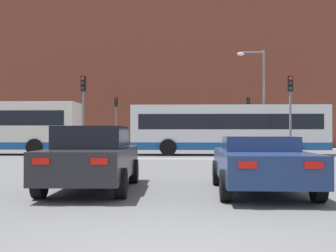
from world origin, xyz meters
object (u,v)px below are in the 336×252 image
object	(u,v)px
traffic_light_near_right	(290,103)
traffic_light_far_right	(248,114)
traffic_light_near_left	(83,103)
street_lamp_junction	(259,90)
pedestrian_walking_west	(281,136)
pedestrian_walking_east	(235,138)
pedestrian_waiting	(171,137)
traffic_light_far_left	(116,114)
bus_crossing_lead	(228,129)
car_roadster_right	(260,163)
car_saloon_left	(93,158)

from	to	relation	value
traffic_light_near_right	traffic_light_far_right	xyz separation A→B (m)	(-0.28, 12.27, -0.03)
traffic_light_near_left	street_lamp_junction	bearing A→B (deg)	28.77
pedestrian_walking_west	traffic_light_near_left	bearing A→B (deg)	-130.80
traffic_light_far_right	pedestrian_walking_east	distance (m)	2.80
traffic_light_near_right	street_lamp_junction	bearing A→B (deg)	95.84
pedestrian_waiting	pedestrian_walking_east	xyz separation A→B (m)	(5.48, 0.66, -0.03)
pedestrian_waiting	traffic_light_near_right	bearing A→B (deg)	-139.30
traffic_light_far_left	street_lamp_junction	size ratio (longest dim) A/B	0.64
traffic_light_far_left	traffic_light_near_right	xyz separation A→B (m)	(11.21, -12.81, -0.01)
street_lamp_junction	pedestrian_waiting	world-z (taller)	street_lamp_junction
traffic_light_far_right	pedestrian_waiting	distance (m)	6.70
traffic_light_near_right	traffic_light_far_right	size ratio (longest dim) A/B	1.01
traffic_light_near_right	traffic_light_near_left	size ratio (longest dim) A/B	0.99
traffic_light_near_left	bus_crossing_lead	bearing A→B (deg)	24.18
bus_crossing_lead	car_roadster_right	bearing A→B (deg)	176.34
car_saloon_left	traffic_light_far_left	world-z (taller)	traffic_light_far_left
bus_crossing_lead	traffic_light_far_left	size ratio (longest dim) A/B	2.70
bus_crossing_lead	pedestrian_walking_east	world-z (taller)	bus_crossing_lead
pedestrian_walking_east	traffic_light_near_left	bearing A→B (deg)	-81.38
bus_crossing_lead	street_lamp_junction	bearing A→B (deg)	-47.86
car_saloon_left	street_lamp_junction	size ratio (longest dim) A/B	0.65
traffic_light_far_right	bus_crossing_lead	bearing A→B (deg)	-106.70
street_lamp_junction	car_saloon_left	bearing A→B (deg)	-111.91
car_saloon_left	pedestrian_walking_east	size ratio (longest dim) A/B	2.73
bus_crossing_lead	pedestrian_walking_west	bearing A→B (deg)	-29.59
car_roadster_right	car_saloon_left	bearing A→B (deg)	176.99
car_roadster_right	pedestrian_waiting	world-z (taller)	pedestrian_waiting
bus_crossing_lead	traffic_light_near_right	bearing A→B (deg)	-141.87
street_lamp_junction	traffic_light_near_right	bearing A→B (deg)	-84.16
traffic_light_near_right	street_lamp_junction	distance (m)	5.88
traffic_light_near_right	pedestrian_walking_west	size ratio (longest dim) A/B	2.34
traffic_light_far_left	pedestrian_waiting	xyz separation A→B (m)	(4.62, 0.67, -1.94)
pedestrian_waiting	pedestrian_walking_east	bearing A→B (deg)	-68.49
street_lamp_junction	pedestrian_walking_west	world-z (taller)	street_lamp_junction
bus_crossing_lead	traffic_light_near_left	bearing A→B (deg)	114.18
traffic_light_near_right	traffic_light_far_right	world-z (taller)	traffic_light_near_right
car_roadster_right	pedestrian_walking_west	world-z (taller)	pedestrian_walking_west
pedestrian_walking_east	traffic_light_far_left	bearing A→B (deg)	-129.00
traffic_light_near_left	pedestrian_waiting	distance (m)	14.28
car_roadster_right	bus_crossing_lead	world-z (taller)	bus_crossing_lead
car_saloon_left	traffic_light_near_right	xyz separation A→B (m)	(7.81, 12.26, 2.13)
traffic_light_far_right	pedestrian_walking_west	distance (m)	3.48
car_roadster_right	street_lamp_junction	bearing A→B (deg)	80.88
bus_crossing_lead	traffic_light_near_left	xyz separation A→B (m)	(-8.09, -3.63, 1.32)
bus_crossing_lead	traffic_light_far_right	size ratio (longest dim) A/B	2.75
bus_crossing_lead	pedestrian_walking_west	xyz separation A→B (m)	(5.43, 9.56, -0.51)
car_roadster_right	street_lamp_junction	distance (m)	18.89
pedestrian_walking_east	pedestrian_walking_west	size ratio (longest dim) A/B	0.88
street_lamp_junction	pedestrian_walking_east	xyz separation A→B (m)	(-0.52, 8.42, -3.23)
pedestrian_walking_east	pedestrian_walking_west	distance (m)	3.79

